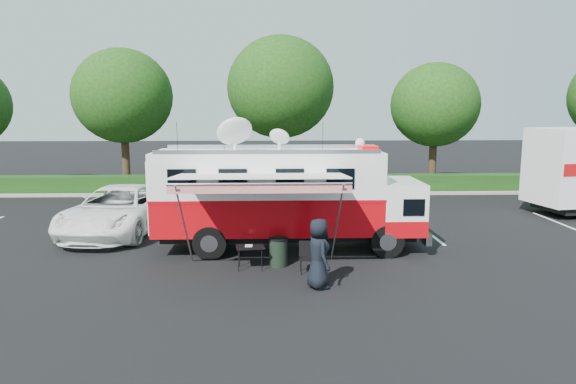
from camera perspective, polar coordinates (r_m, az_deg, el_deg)
name	(u,v)px	position (r m, az deg, el deg)	size (l,w,h in m)	color
ground_plane	(288,249)	(17.64, 0.06, -6.37)	(120.00, 120.00, 0.00)	black
back_border	(301,104)	(29.93, 1.40, 9.75)	(60.00, 6.14, 8.87)	#9E998E
stall_lines	(273,229)	(20.53, -1.64, -4.11)	(24.12, 5.50, 0.01)	silver
command_truck	(286,196)	(17.23, -0.20, -0.44)	(8.98, 2.47, 4.31)	black
awning	(261,179)	(14.55, -3.07, 1.44)	(4.90, 2.54, 2.96)	white
white_suv	(120,233)	(20.96, -18.13, -4.31)	(2.97, 6.44, 1.79)	white
person	(318,288)	(14.03, 3.36, -10.56)	(0.93, 0.60, 1.89)	black
folding_table	(250,248)	(15.38, -4.21, -6.19)	(0.90, 0.68, 0.71)	black
folding_chair	(307,254)	(15.13, 2.08, -6.92)	(0.48, 0.50, 0.91)	black
trash_bin	(278,252)	(15.71, -1.06, -6.65)	(0.59, 0.59, 0.89)	black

